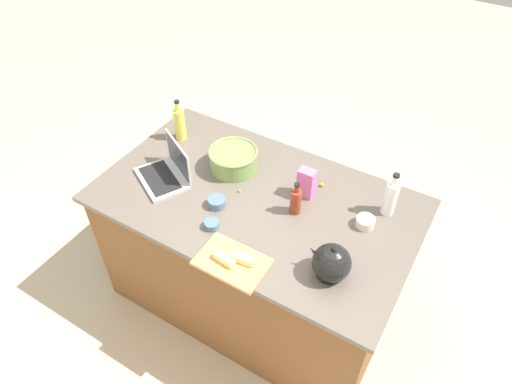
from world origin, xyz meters
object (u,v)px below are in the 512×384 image
laptop (167,171)px  bottle_oil (180,124)px  ramekin_wide (217,202)px  butter_stick_right (224,259)px  bottle_vinegar (390,197)px  cutting_board (232,262)px  bottle_soy (296,201)px  mixing_bowl_large (233,159)px  ramekin_small (365,222)px  candy_bag (306,183)px  ramekin_medium (212,225)px  butter_stick_left (243,259)px  kettle (331,263)px

laptop → bottle_oil: bottle_oil is taller
bottle_oil → ramekin_wide: bottle_oil is taller
laptop → butter_stick_right: (-0.61, 0.34, -0.01)m
bottle_vinegar → cutting_board: 0.87m
bottle_soy → ramekin_wide: bearing=25.1°
bottle_soy → mixing_bowl_large: bearing=-15.5°
butter_stick_right → ramekin_small: (-0.47, -0.57, -0.01)m
bottle_oil → candy_bag: bearing=176.3°
cutting_board → ramekin_small: 0.71m
mixing_bowl_large → candy_bag: bearing=-178.5°
ramekin_medium → bottle_soy: bearing=-134.3°
cutting_board → butter_stick_right: bearing=38.9°
bottle_soy → butter_stick_left: size_ratio=1.77×
mixing_bowl_large → ramekin_small: size_ratio=2.90×
bottle_oil → ramekin_medium: bearing=139.0°
mixing_bowl_large → kettle: 0.89m
bottle_oil → butter_stick_left: bottle_oil is taller
bottle_vinegar → butter_stick_right: bearing=53.5°
mixing_bowl_large → candy_bag: size_ratio=1.66×
mixing_bowl_large → kettle: bearing=153.0°
ramekin_small → butter_stick_right: bearing=50.4°
bottle_oil → ramekin_medium: 0.79m
laptop → cutting_board: bearing=153.6°
laptop → butter_stick_left: 0.75m
bottle_soy → ramekin_medium: bearing=45.7°
bottle_soy → bottle_oil: 0.92m
kettle → ramekin_wide: kettle is taller
laptop → bottle_oil: size_ratio=1.41×
butter_stick_left → butter_stick_right: bearing=30.9°
bottle_oil → ramekin_medium: size_ratio=3.62×
butter_stick_left → butter_stick_right: (0.08, 0.05, 0.00)m
bottle_oil → butter_stick_left: size_ratio=2.44×
kettle → cutting_board: bearing=23.6°
laptop → bottle_soy: laptop is taller
laptop → butter_stick_right: bearing=150.9°
mixing_bowl_large → butter_stick_left: bearing=126.9°
cutting_board → butter_stick_left: (-0.05, -0.02, 0.03)m
kettle → cutting_board: (0.42, 0.18, -0.07)m
candy_bag → butter_stick_left: bearing=86.4°
laptop → cutting_board: size_ratio=1.13×
mixing_bowl_large → ramekin_small: 0.82m
bottle_oil → butter_stick_right: bearing=139.0°
cutting_board → candy_bag: size_ratio=1.96×
laptop → bottle_oil: (0.16, -0.33, 0.06)m
kettle → laptop: bearing=-7.4°
bottle_soy → bottle_oil: (0.90, -0.20, 0.03)m
butter_stick_left → bottle_vinegar: bearing=-124.2°
bottle_oil → kettle: bearing=158.9°
cutting_board → candy_bag: 0.61m
laptop → ramekin_small: laptop is taller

